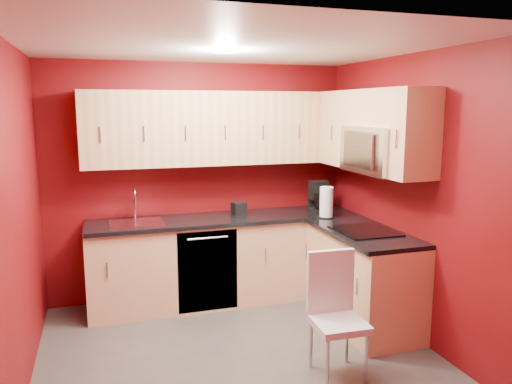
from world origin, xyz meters
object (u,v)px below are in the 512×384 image
napkin_holder (239,209)px  paper_towel (326,202)px  sink (136,219)px  coffee_maker (321,197)px  microwave (379,150)px  dining_chair (339,317)px

napkin_holder → paper_towel: paper_towel is taller
napkin_holder → sink: bearing=-179.8°
sink → coffee_maker: bearing=-2.5°
coffee_maker → napkin_holder: (-0.90, 0.09, -0.09)m
coffee_maker → paper_towel: (-0.06, -0.27, -0.01)m
microwave → paper_towel: bearing=106.9°
microwave → coffee_maker: 1.10m
microwave → dining_chair: (-0.75, -0.75, -1.19)m
napkin_holder → coffee_maker: bearing=-5.5°
sink → dining_chair: bearing=-52.5°
dining_chair → microwave: bearing=47.6°
coffee_maker → dining_chair: 1.88m
microwave → dining_chair: microwave is taller
sink → paper_towel: 1.93m
coffee_maker → paper_towel: bearing=-103.5°
napkin_holder → microwave: bearing=-44.1°
microwave → napkin_holder: size_ratio=5.32×
sink → napkin_holder: bearing=0.2°
sink → coffee_maker: sink is taller
coffee_maker → napkin_holder: 0.91m
microwave → coffee_maker: size_ratio=2.29×
coffee_maker → paper_towel: coffee_maker is taller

